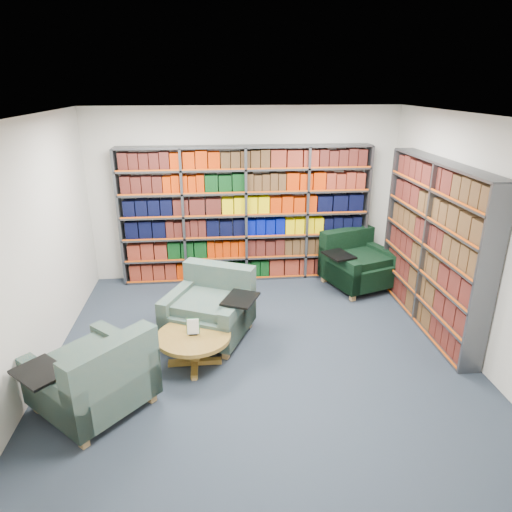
{
  "coord_description": "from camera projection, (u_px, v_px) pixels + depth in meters",
  "views": [
    {
      "loc": [
        -0.53,
        -4.82,
        3.13
      ],
      "look_at": [
        0.0,
        0.6,
        1.05
      ],
      "focal_mm": 32.0,
      "sensor_mm": 36.0,
      "label": 1
    }
  ],
  "objects": [
    {
      "name": "room_shell",
      "position": [
        261.0,
        246.0,
        5.14
      ],
      "size": [
        5.02,
        5.02,
        2.82
      ],
      "color": "#1C2230",
      "rests_on": "ground"
    },
    {
      "name": "bookshelf_back",
      "position": [
        246.0,
        215.0,
        7.43
      ],
      "size": [
        4.0,
        0.28,
        2.2
      ],
      "color": "#47494F",
      "rests_on": "ground"
    },
    {
      "name": "bookshelf_right",
      "position": [
        432.0,
        246.0,
        6.02
      ],
      "size": [
        0.28,
        2.5,
        2.2
      ],
      "color": "#47494F",
      "rests_on": "ground"
    },
    {
      "name": "chair_teal_left",
      "position": [
        212.0,
        309.0,
        5.96
      ],
      "size": [
        1.3,
        1.28,
        0.88
      ],
      "color": "#0A313D",
      "rests_on": "ground"
    },
    {
      "name": "chair_green_right",
      "position": [
        355.0,
        264.0,
        7.43
      ],
      "size": [
        1.27,
        1.22,
        0.87
      ],
      "color": "black",
      "rests_on": "ground"
    },
    {
      "name": "chair_teal_front",
      "position": [
        97.0,
        380.0,
        4.53
      ],
      "size": [
        1.38,
        1.38,
        0.89
      ],
      "color": "#0A313D",
      "rests_on": "ground"
    },
    {
      "name": "coffee_table",
      "position": [
        194.0,
        341.0,
        5.28
      ],
      "size": [
        0.86,
        0.86,
        0.61
      ],
      "color": "olive",
      "rests_on": "ground"
    }
  ]
}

